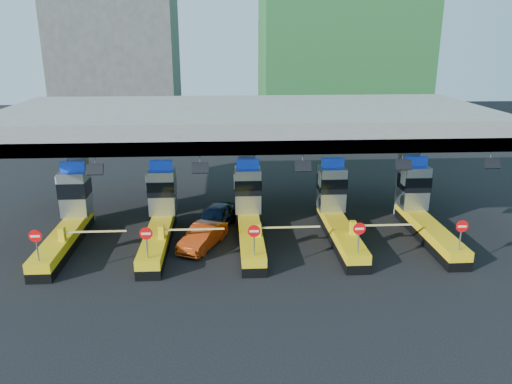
{
  "coord_description": "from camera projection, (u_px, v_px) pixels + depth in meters",
  "views": [
    {
      "loc": [
        -1.24,
        -26.29,
        10.95
      ],
      "look_at": [
        0.37,
        0.0,
        2.72
      ],
      "focal_mm": 35.0,
      "sensor_mm": 36.0,
      "label": 1
    }
  ],
  "objects": [
    {
      "name": "red_car",
      "position": [
        203.0,
        237.0,
        26.9
      ],
      "size": [
        2.77,
        3.99,
        1.25
      ],
      "primitive_type": "imported",
      "rotation": [
        0.0,
        0.0,
        -0.43
      ],
      "color": "#A7320C",
      "rests_on": "ground"
    },
    {
      "name": "toll_lane_center",
      "position": [
        249.0,
        213.0,
        28.23
      ],
      "size": [
        4.43,
        8.0,
        4.16
      ],
      "color": "black",
      "rests_on": "ground"
    },
    {
      "name": "toll_canopy",
      "position": [
        247.0,
        122.0,
        29.29
      ],
      "size": [
        28.0,
        12.09,
        7.0
      ],
      "color": "slate",
      "rests_on": "ground"
    },
    {
      "name": "toll_lane_right",
      "position": [
        336.0,
        211.0,
        28.52
      ],
      "size": [
        4.43,
        8.0,
        4.16
      ],
      "color": "black",
      "rests_on": "ground"
    },
    {
      "name": "van",
      "position": [
        216.0,
        217.0,
        29.53
      ],
      "size": [
        2.85,
        4.46,
        1.41
      ],
      "primitive_type": "imported",
      "rotation": [
        0.0,
        0.0,
        -0.31
      ],
      "color": "black",
      "rests_on": "ground"
    },
    {
      "name": "ground",
      "position": [
        249.0,
        238.0,
        28.38
      ],
      "size": [
        120.0,
        120.0,
        0.0
      ],
      "primitive_type": "plane",
      "color": "black",
      "rests_on": "ground"
    },
    {
      "name": "toll_lane_far_right",
      "position": [
        422.0,
        209.0,
        28.81
      ],
      "size": [
        4.43,
        8.0,
        4.16
      ],
      "color": "black",
      "rests_on": "ground"
    },
    {
      "name": "toll_lane_far_left",
      "position": [
        69.0,
        217.0,
        27.64
      ],
      "size": [
        4.43,
        8.0,
        4.16
      ],
      "color": "black",
      "rests_on": "ground"
    },
    {
      "name": "bg_building_concrete",
      "position": [
        117.0,
        54.0,
        59.17
      ],
      "size": [
        14.0,
        10.0,
        18.0
      ],
      "primitive_type": "cube",
      "color": "#4C4C49",
      "rests_on": "ground"
    },
    {
      "name": "toll_lane_left",
      "position": [
        160.0,
        215.0,
        27.94
      ],
      "size": [
        4.43,
        8.0,
        4.16
      ],
      "color": "black",
      "rests_on": "ground"
    },
    {
      "name": "bg_building_scaffold",
      "position": [
        343.0,
        8.0,
        55.39
      ],
      "size": [
        18.0,
        12.0,
        28.0
      ],
      "primitive_type": "cube",
      "color": "#1E5926",
      "rests_on": "ground"
    }
  ]
}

